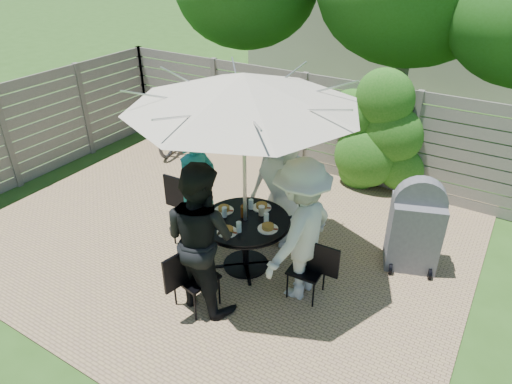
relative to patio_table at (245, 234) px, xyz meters
The scene contains 22 objects.
patio_table is the anchor object (origin of this frame).
umbrella 1.94m from the patio_table, behind, with size 3.00×3.00×2.66m.
chair_back 0.99m from the patio_table, 84.39° to the left, with size 0.55×0.75×1.00m.
person_back 0.92m from the patio_table, 84.45° to the left, with size 0.90×0.59×1.85m, color silver.
chair_left 0.99m from the patio_table, behind, with size 0.73×0.50×1.00m.
person_left 0.91m from the patio_table, behind, with size 0.65×0.43×1.79m, color teal.
chair_front 1.00m from the patio_table, 95.65° to the right, with size 0.52×0.69×0.91m.
person_front 0.93m from the patio_table, 95.55° to the right, with size 0.92×0.72×1.90m, color black.
chair_right 1.00m from the patio_table, ahead, with size 0.61×0.41×0.83m.
person_right 0.92m from the patio_table, ahead, with size 1.20×0.69×1.85m, color beige.
plate_back 0.44m from the patio_table, 84.45° to the left, with size 0.26×0.26×0.06m.
plate_left 0.44m from the patio_table, behind, with size 0.26×0.26×0.06m.
plate_front 0.44m from the patio_table, 95.55° to the right, with size 0.26×0.26×0.06m.
plate_right 0.44m from the patio_table, ahead, with size 0.26×0.26×0.06m.
glass_back 0.41m from the patio_table, 106.45° to the left, with size 0.07×0.07×0.14m, color silver.
glass_left 0.41m from the patio_table, 163.55° to the right, with size 0.07×0.07×0.14m, color silver.
glass_front 0.41m from the patio_table, 73.55° to the right, with size 0.07×0.07×0.14m, color silver.
glass_right 0.41m from the patio_table, 16.45° to the left, with size 0.07×0.07×0.14m, color silver.
syrup_jug 0.32m from the patio_table, 134.65° to the left, with size 0.09×0.09×0.16m, color #59280C.
coffee_cup 0.38m from the patio_table, 60.01° to the left, with size 0.08×0.08×0.12m, color #C6B293.
bicycle 4.34m from the patio_table, 141.03° to the left, with size 0.67×1.93×1.01m, color #333338.
bbq_grill 2.23m from the patio_table, 32.38° to the left, with size 0.78×0.69×1.33m.
Camera 1 is at (3.41, -4.27, 3.99)m, focal length 32.00 mm.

